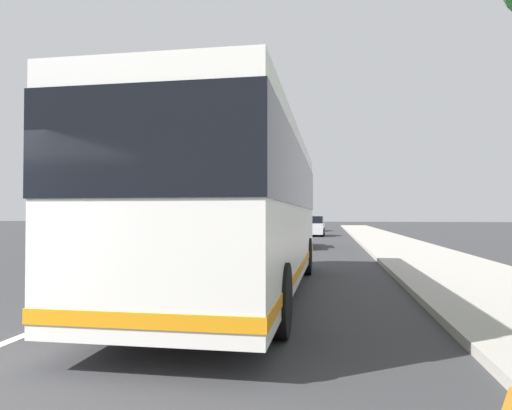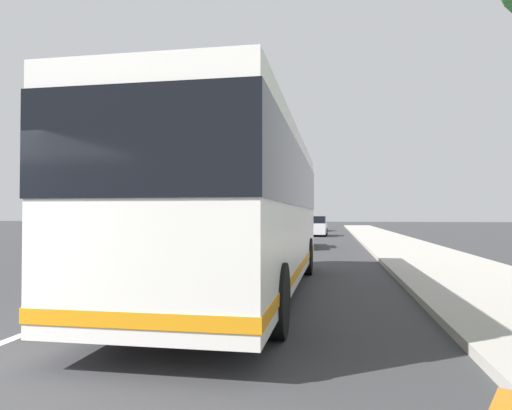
# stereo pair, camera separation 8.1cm
# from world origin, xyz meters

# --- Properties ---
(sidewalk_curb) EXTENTS (110.00, 3.60, 0.14)m
(sidewalk_curb) POSITION_xyz_m (10.00, -7.51, 0.07)
(sidewalk_curb) COLOR #B2ADA3
(sidewalk_curb) RESTS_ON ground
(lane_divider_line) EXTENTS (110.00, 0.16, 0.01)m
(lane_divider_line) POSITION_xyz_m (10.00, 0.00, 0.00)
(lane_divider_line) COLOR silver
(lane_divider_line) RESTS_ON ground
(coach_bus) EXTENTS (10.21, 2.62, 3.24)m
(coach_bus) POSITION_xyz_m (6.21, -2.29, 1.89)
(coach_bus) COLOR silver
(coach_bus) RESTS_ON ground
(car_behind_bus) EXTENTS (4.63, 2.06, 1.47)m
(car_behind_bus) POSITION_xyz_m (19.95, -2.08, 0.70)
(car_behind_bus) COLOR black
(car_behind_bus) RESTS_ON ground
(car_ahead_same_lane) EXTENTS (4.01, 1.97, 1.54)m
(car_ahead_same_lane) POSITION_xyz_m (32.74, -2.72, 0.73)
(car_ahead_same_lane) COLOR silver
(car_ahead_same_lane) RESTS_ON ground
(car_side_street) EXTENTS (4.69, 2.05, 1.47)m
(car_side_street) POSITION_xyz_m (43.86, -2.21, 0.70)
(car_side_street) COLOR gray
(car_side_street) RESTS_ON ground
(car_far_distant) EXTENTS (4.02, 2.02, 1.52)m
(car_far_distant) POSITION_xyz_m (32.90, 2.77, 0.73)
(car_far_distant) COLOR #2D7238
(car_far_distant) RESTS_ON ground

